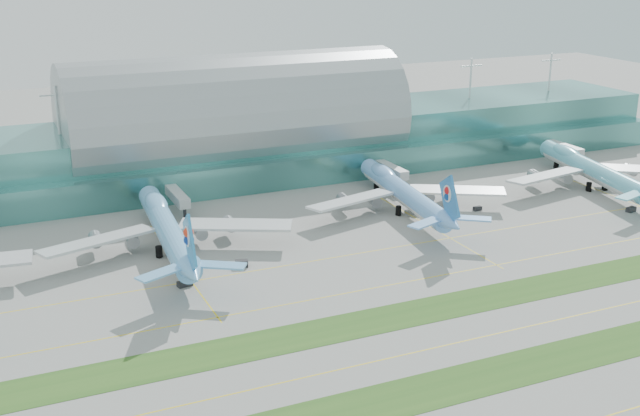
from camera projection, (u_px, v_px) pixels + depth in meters
name	position (u px, v px, depth m)	size (l,w,h in m)	color
ground	(420.00, 316.00, 179.22)	(700.00, 700.00, 0.00)	gray
terminal	(236.00, 135.00, 286.44)	(340.00, 69.10, 36.00)	#3D7A75
grass_strip_near	(495.00, 374.00, 154.93)	(420.00, 12.00, 0.08)	#2D591E
grass_strip_far	(416.00, 312.00, 180.94)	(420.00, 12.00, 0.08)	#2D591E
taxiline_b	(455.00, 343.00, 167.08)	(420.00, 0.35, 0.01)	yellow
taxiline_c	(382.00, 286.00, 194.82)	(420.00, 0.35, 0.01)	yellow
taxiline_d	(343.00, 256.00, 213.90)	(420.00, 0.35, 0.01)	yellow
airliner_b	(167.00, 227.00, 216.10)	(68.23, 77.66, 21.36)	#6CB4EE
airliner_c	(403.00, 191.00, 248.92)	(64.99, 74.30, 20.46)	#6FADF4
airliner_d	(592.00, 169.00, 272.95)	(66.10, 76.00, 21.06)	#60BCD3
gse_c	(185.00, 284.00, 194.79)	(3.69, 1.75, 1.38)	black
gse_d	(242.00, 263.00, 206.58)	(3.37, 2.06, 1.75)	black
gse_e	(431.00, 217.00, 241.54)	(4.01, 1.69, 1.70)	orange
gse_f	(477.00, 208.00, 250.49)	(2.77, 1.43, 1.25)	black
gse_g	(631.00, 209.00, 249.23)	(3.37, 1.77, 1.46)	black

